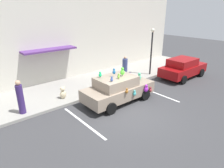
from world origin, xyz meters
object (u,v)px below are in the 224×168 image
at_px(parked_sedan_behind, 183,68).
at_px(pedestrian_near_shopfront, 20,98).
at_px(teddy_bear_on_sidewalk, 63,93).
at_px(plush_covered_car, 118,89).
at_px(pedestrian_walking_past, 125,68).
at_px(street_lamp_post, 152,47).

distance_m(parked_sedan_behind, pedestrian_near_shopfront, 11.74).
bearing_deg(teddy_bear_on_sidewalk, parked_sedan_behind, -13.51).
height_order(plush_covered_car, pedestrian_near_shopfront, plush_covered_car).
bearing_deg(pedestrian_walking_past, plush_covered_car, -139.13).
bearing_deg(teddy_bear_on_sidewalk, plush_covered_car, -41.86).
height_order(parked_sedan_behind, street_lamp_post, street_lamp_post).
bearing_deg(parked_sedan_behind, street_lamp_post, 130.78).
bearing_deg(pedestrian_walking_past, street_lamp_post, -20.01).
relative_size(street_lamp_post, pedestrian_near_shopfront, 2.04).
xyz_separation_m(parked_sedan_behind, street_lamp_post, (-1.64, 1.91, 1.58)).
xyz_separation_m(teddy_bear_on_sidewalk, street_lamp_post, (7.54, -0.30, 1.88)).
relative_size(teddy_bear_on_sidewalk, street_lamp_post, 0.20).
distance_m(parked_sedan_behind, street_lamp_post, 2.97).
bearing_deg(street_lamp_post, plush_covered_car, -159.98).
xyz_separation_m(plush_covered_car, pedestrian_near_shopfront, (-4.81, 1.88, 0.19)).
xyz_separation_m(plush_covered_car, parked_sedan_behind, (6.77, -0.04, -0.01)).
height_order(plush_covered_car, parked_sedan_behind, plush_covered_car).
height_order(plush_covered_car, street_lamp_post, street_lamp_post).
height_order(teddy_bear_on_sidewalk, pedestrian_near_shopfront, pedestrian_near_shopfront).
bearing_deg(parked_sedan_behind, plush_covered_car, 179.65).
distance_m(pedestrian_near_shopfront, pedestrian_walking_past, 7.88).
height_order(pedestrian_near_shopfront, pedestrian_walking_past, pedestrian_near_shopfront).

